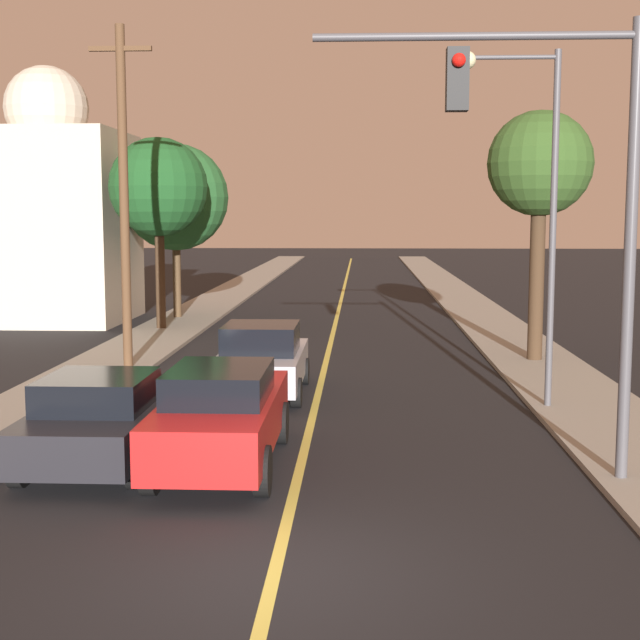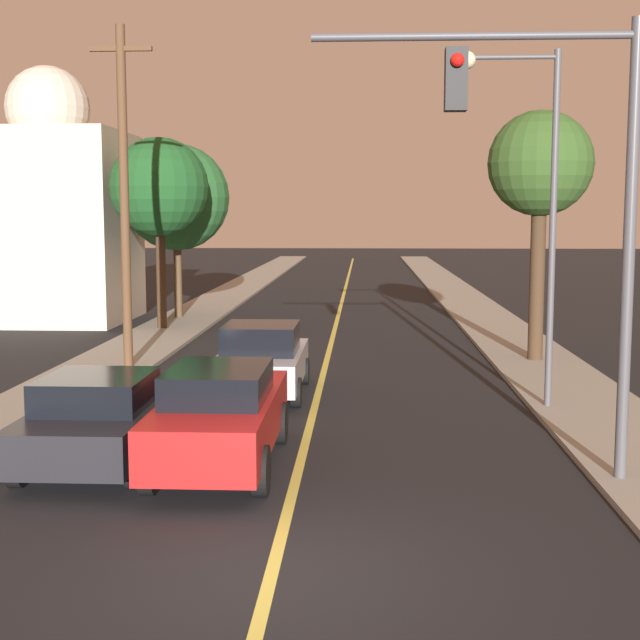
% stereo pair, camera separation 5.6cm
% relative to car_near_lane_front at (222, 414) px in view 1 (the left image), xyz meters
% --- Properties ---
extents(ground_plane, '(200.00, 200.00, 0.00)m').
position_rel_car_near_lane_front_xyz_m(ground_plane, '(1.27, -4.28, -0.87)').
color(ground_plane, black).
extents(road_surface, '(9.05, 80.00, 0.01)m').
position_rel_car_near_lane_front_xyz_m(road_surface, '(1.27, 31.72, -0.87)').
color(road_surface, black).
rests_on(road_surface, ground).
extents(sidewalk_left, '(2.50, 80.00, 0.12)m').
position_rel_car_near_lane_front_xyz_m(sidewalk_left, '(-4.51, 31.72, -0.81)').
color(sidewalk_left, gray).
rests_on(sidewalk_left, ground).
extents(sidewalk_right, '(2.50, 80.00, 0.12)m').
position_rel_car_near_lane_front_xyz_m(sidewalk_right, '(7.04, 31.72, -0.81)').
color(sidewalk_right, gray).
rests_on(sidewalk_right, ground).
extents(car_near_lane_front, '(1.87, 4.84, 1.67)m').
position_rel_car_near_lane_front_xyz_m(car_near_lane_front, '(0.00, 0.00, 0.00)').
color(car_near_lane_front, red).
rests_on(car_near_lane_front, ground).
extents(car_near_lane_second, '(1.97, 4.22, 1.64)m').
position_rel_car_near_lane_front_xyz_m(car_near_lane_second, '(0.00, 5.81, -0.05)').
color(car_near_lane_second, '#A5A8B2').
rests_on(car_near_lane_second, ground).
extents(car_outer_lane_front, '(2.00, 4.17, 1.51)m').
position_rel_car_near_lane_front_xyz_m(car_outer_lane_front, '(-1.99, 0.05, -0.11)').
color(car_outer_lane_front, black).
rests_on(car_outer_lane_front, ground).
extents(traffic_signal_mast, '(4.77, 0.42, 6.76)m').
position_rel_car_near_lane_front_xyz_m(traffic_signal_mast, '(5.16, -0.64, 3.79)').
color(traffic_signal_mast, '#47474C').
rests_on(traffic_signal_mast, ground).
extents(streetlamp_right, '(2.06, 0.36, 7.23)m').
position_rel_car_near_lane_front_xyz_m(streetlamp_right, '(5.66, 4.49, 3.90)').
color(streetlamp_right, '#47474C').
rests_on(streetlamp_right, ground).
extents(utility_pole_left, '(1.60, 0.24, 8.70)m').
position_rel_car_near_lane_front_xyz_m(utility_pole_left, '(-3.86, 8.79, 3.76)').
color(utility_pole_left, '#513823').
rests_on(utility_pole_left, ground).
extents(tree_left_near, '(3.41, 3.41, 6.62)m').
position_rel_car_near_lane_front_xyz_m(tree_left_near, '(-4.79, 16.82, 4.13)').
color(tree_left_near, '#3D2B1C').
rests_on(tree_left_near, ground).
extents(tree_left_far, '(4.09, 4.09, 6.67)m').
position_rel_car_near_lane_front_xyz_m(tree_left_far, '(-4.92, 20.24, 3.86)').
color(tree_left_far, '#4C3823').
rests_on(tree_left_far, ground).
extents(tree_right_near, '(2.83, 2.83, 6.74)m').
position_rel_car_near_lane_front_xyz_m(tree_right_near, '(7.01, 10.51, 4.48)').
color(tree_right_near, '#3D2B1C').
rests_on(tree_right_near, ground).
extents(domed_building_left, '(5.73, 5.73, 9.62)m').
position_rel_car_near_lane_front_xyz_m(domed_building_left, '(-9.62, 19.63, 3.23)').
color(domed_building_left, '#BCB29E').
rests_on(domed_building_left, ground).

